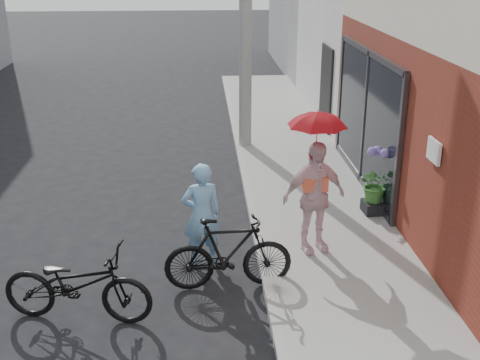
{
  "coord_description": "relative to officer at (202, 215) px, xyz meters",
  "views": [
    {
      "loc": [
        0.1,
        -7.15,
        4.3
      ],
      "look_at": [
        0.66,
        1.17,
        1.1
      ],
      "focal_mm": 45.0,
      "sensor_mm": 36.0,
      "label": 1
    }
  ],
  "objects": [
    {
      "name": "parasol",
      "position": [
        1.62,
        0.1,
        1.37
      ],
      "size": [
        0.8,
        0.8,
        0.7
      ],
      "primitive_type": "imported",
      "color": "red",
      "rests_on": "kimono_woman"
    },
    {
      "name": "ground",
      "position": [
        -0.08,
        -0.67,
        -0.78
      ],
      "size": [
        80.0,
        80.0,
        0.0
      ],
      "primitive_type": "plane",
      "color": "black",
      "rests_on": "ground"
    },
    {
      "name": "officer",
      "position": [
        0.0,
        0.0,
        0.0
      ],
      "size": [
        0.62,
        0.46,
        1.55
      ],
      "primitive_type": "imported",
      "rotation": [
        0.0,
        0.0,
        3.31
      ],
      "color": "#7EB5E0",
      "rests_on": "ground"
    },
    {
      "name": "kimono_woman",
      "position": [
        1.62,
        0.1,
        0.18
      ],
      "size": [
        1.06,
        0.69,
        1.68
      ],
      "primitive_type": "imported",
      "rotation": [
        0.0,
        0.0,
        0.31
      ],
      "color": "beige",
      "rests_on": "sidewalk"
    },
    {
      "name": "sidewalk",
      "position": [
        2.02,
        1.33,
        -0.72
      ],
      "size": [
        2.2,
        24.0,
        0.12
      ],
      "primitive_type": "cube",
      "color": "gray",
      "rests_on": "ground"
    },
    {
      "name": "bike_left",
      "position": [
        -1.53,
        -1.32,
        -0.28
      ],
      "size": [
        1.96,
        0.98,
        0.98
      ],
      "primitive_type": "imported",
      "rotation": [
        0.0,
        0.0,
        1.39
      ],
      "color": "black",
      "rests_on": "ground"
    },
    {
      "name": "planter",
      "position": [
        2.92,
        1.36,
        -0.56
      ],
      "size": [
        0.4,
        0.4,
        0.2
      ],
      "primitive_type": "cube",
      "rotation": [
        0.0,
        0.0,
        0.06
      ],
      "color": "black",
      "rests_on": "sidewalk"
    },
    {
      "name": "curb",
      "position": [
        0.86,
        1.33,
        -0.72
      ],
      "size": [
        0.12,
        24.0,
        0.12
      ],
      "primitive_type": "cube",
      "color": "#9E9E99",
      "rests_on": "ground"
    },
    {
      "name": "potted_plant",
      "position": [
        2.92,
        1.36,
        -0.15
      ],
      "size": [
        0.56,
        0.49,
        0.62
      ],
      "primitive_type": "imported",
      "color": "#356F2C",
      "rests_on": "planter"
    },
    {
      "name": "bike_right",
      "position": [
        0.34,
        -0.7,
        -0.26
      ],
      "size": [
        1.74,
        0.58,
        1.03
      ],
      "primitive_type": "imported",
      "rotation": [
        0.0,
        0.0,
        1.62
      ],
      "color": "black",
      "rests_on": "ground"
    }
  ]
}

